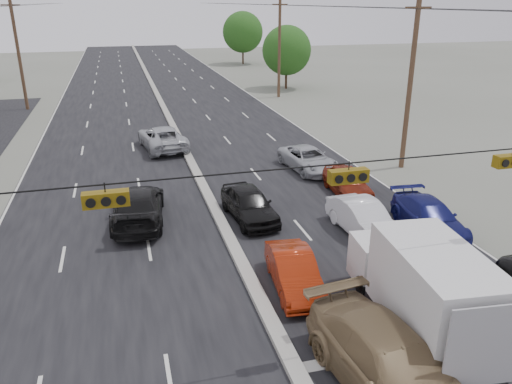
{
  "coord_description": "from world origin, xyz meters",
  "views": [
    {
      "loc": [
        -3.98,
        -11.04,
        9.66
      ],
      "look_at": [
        1.14,
        7.68,
        2.2
      ],
      "focal_mm": 35.0,
      "sensor_mm": 36.0,
      "label": 1
    }
  ],
  "objects_px": {
    "utility_pole_right_b": "(410,84)",
    "tree_right_far": "(243,32)",
    "utility_pole_right_c": "(279,48)",
    "oncoming_far": "(162,138)",
    "queue_car_b": "(363,219)",
    "oncoming_near": "(138,206)",
    "red_sedan": "(294,272)",
    "tan_sedan": "(392,367)",
    "queue_car_e": "(348,182)",
    "box_truck": "(422,287)",
    "utility_pole_left_c": "(19,54)",
    "tree_right_mid": "(287,50)",
    "queue_car_d": "(429,217)",
    "queue_car_a": "(249,204)",
    "queue_car_c": "(308,159)"
  },
  "relations": [
    {
      "from": "tree_right_mid",
      "to": "oncoming_near",
      "type": "distance_m",
      "value": 39.03
    },
    {
      "from": "utility_pole_left_c",
      "to": "utility_pole_right_b",
      "type": "height_order",
      "value": "same"
    },
    {
      "from": "utility_pole_right_b",
      "to": "oncoming_near",
      "type": "height_order",
      "value": "utility_pole_right_b"
    },
    {
      "from": "utility_pole_left_c",
      "to": "tan_sedan",
      "type": "height_order",
      "value": "utility_pole_left_c"
    },
    {
      "from": "tan_sedan",
      "to": "oncoming_near",
      "type": "distance_m",
      "value": 14.11
    },
    {
      "from": "tan_sedan",
      "to": "oncoming_near",
      "type": "relative_size",
      "value": 1.08
    },
    {
      "from": "utility_pole_right_c",
      "to": "oncoming_far",
      "type": "distance_m",
      "value": 22.4
    },
    {
      "from": "oncoming_near",
      "to": "queue_car_e",
      "type": "bearing_deg",
      "value": -170.62
    },
    {
      "from": "queue_car_c",
      "to": "tree_right_mid",
      "type": "bearing_deg",
      "value": 67.37
    },
    {
      "from": "queue_car_a",
      "to": "oncoming_far",
      "type": "bearing_deg",
      "value": 96.91
    },
    {
      "from": "tan_sedan",
      "to": "red_sedan",
      "type": "height_order",
      "value": "tan_sedan"
    },
    {
      "from": "red_sedan",
      "to": "oncoming_near",
      "type": "distance_m",
      "value": 8.91
    },
    {
      "from": "utility_pole_right_b",
      "to": "red_sedan",
      "type": "distance_m",
      "value": 16.57
    },
    {
      "from": "queue_car_b",
      "to": "oncoming_near",
      "type": "height_order",
      "value": "oncoming_near"
    },
    {
      "from": "tree_right_far",
      "to": "queue_car_e",
      "type": "distance_m",
      "value": 59.27
    },
    {
      "from": "tree_right_mid",
      "to": "queue_car_b",
      "type": "bearing_deg",
      "value": -103.58
    },
    {
      "from": "utility_pole_right_c",
      "to": "box_truck",
      "type": "height_order",
      "value": "utility_pole_right_c"
    },
    {
      "from": "utility_pole_right_b",
      "to": "tree_right_far",
      "type": "distance_m",
      "value": 55.11
    },
    {
      "from": "oncoming_far",
      "to": "queue_car_a",
      "type": "bearing_deg",
      "value": 94.65
    },
    {
      "from": "utility_pole_right_c",
      "to": "queue_car_d",
      "type": "relative_size",
      "value": 2.07
    },
    {
      "from": "utility_pole_right_c",
      "to": "box_truck",
      "type": "bearing_deg",
      "value": -101.7
    },
    {
      "from": "red_sedan",
      "to": "utility_pole_left_c",
      "type": "bearing_deg",
      "value": 116.61
    },
    {
      "from": "queue_car_e",
      "to": "tan_sedan",
      "type": "bearing_deg",
      "value": -106.59
    },
    {
      "from": "utility_pole_right_b",
      "to": "tree_right_far",
      "type": "xyz_separation_m",
      "value": [
        3.5,
        55.0,
        -0.15
      ]
    },
    {
      "from": "box_truck",
      "to": "queue_car_a",
      "type": "bearing_deg",
      "value": 112.1
    },
    {
      "from": "tan_sedan",
      "to": "queue_car_e",
      "type": "bearing_deg",
      "value": 62.5
    },
    {
      "from": "queue_car_b",
      "to": "utility_pole_right_c",
      "type": "bearing_deg",
      "value": 75.71
    },
    {
      "from": "utility_pole_right_c",
      "to": "red_sedan",
      "type": "bearing_deg",
      "value": -106.93
    },
    {
      "from": "oncoming_far",
      "to": "box_truck",
      "type": "bearing_deg",
      "value": 96.48
    },
    {
      "from": "box_truck",
      "to": "queue_car_c",
      "type": "relative_size",
      "value": 1.31
    },
    {
      "from": "utility_pole_right_c",
      "to": "oncoming_far",
      "type": "xyz_separation_m",
      "value": [
        -13.9,
        -17.03,
        -4.31
      ]
    },
    {
      "from": "box_truck",
      "to": "tree_right_far",
      "type": "bearing_deg",
      "value": 86.25
    },
    {
      "from": "box_truck",
      "to": "red_sedan",
      "type": "xyz_separation_m",
      "value": [
        -2.84,
        3.41,
        -0.95
      ]
    },
    {
      "from": "red_sedan",
      "to": "tree_right_far",
      "type": "bearing_deg",
      "value": 83.36
    },
    {
      "from": "tan_sedan",
      "to": "queue_car_e",
      "type": "height_order",
      "value": "tan_sedan"
    },
    {
      "from": "utility_pole_right_c",
      "to": "queue_car_b",
      "type": "height_order",
      "value": "utility_pole_right_c"
    },
    {
      "from": "oncoming_near",
      "to": "red_sedan",
      "type": "bearing_deg",
      "value": 130.28
    },
    {
      "from": "utility_pole_left_c",
      "to": "utility_pole_right_c",
      "type": "relative_size",
      "value": 1.0
    },
    {
      "from": "queue_car_e",
      "to": "queue_car_d",
      "type": "bearing_deg",
      "value": -69.46
    },
    {
      "from": "oncoming_near",
      "to": "oncoming_far",
      "type": "xyz_separation_m",
      "value": [
        2.23,
        12.09,
        -0.02
      ]
    },
    {
      "from": "box_truck",
      "to": "queue_car_d",
      "type": "bearing_deg",
      "value": 60.15
    },
    {
      "from": "utility_pole_left_c",
      "to": "box_truck",
      "type": "height_order",
      "value": "utility_pole_left_c"
    },
    {
      "from": "utility_pole_right_c",
      "to": "tree_right_far",
      "type": "height_order",
      "value": "utility_pole_right_c"
    },
    {
      "from": "tree_right_far",
      "to": "queue_car_a",
      "type": "xyz_separation_m",
      "value": [
        -14.6,
        -60.16,
        -4.19
      ]
    },
    {
      "from": "queue_car_c",
      "to": "utility_pole_right_b",
      "type": "bearing_deg",
      "value": -15.99
    },
    {
      "from": "utility_pole_right_b",
      "to": "tree_right_mid",
      "type": "relative_size",
      "value": 1.4
    },
    {
      "from": "utility_pole_right_c",
      "to": "tree_right_mid",
      "type": "bearing_deg",
      "value": 63.43
    },
    {
      "from": "queue_car_a",
      "to": "oncoming_near",
      "type": "relative_size",
      "value": 0.8
    },
    {
      "from": "tan_sedan",
      "to": "queue_car_d",
      "type": "bearing_deg",
      "value": 44.88
    },
    {
      "from": "tree_right_far",
      "to": "red_sedan",
      "type": "height_order",
      "value": "tree_right_far"
    }
  ]
}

